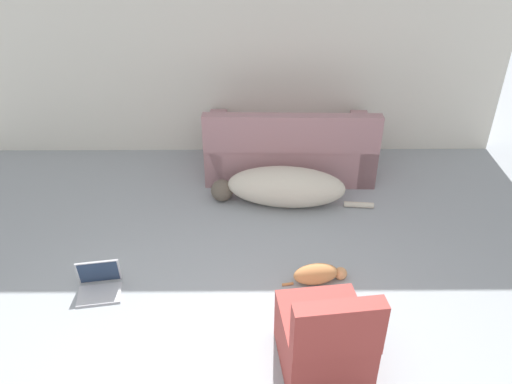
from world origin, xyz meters
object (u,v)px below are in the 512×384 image
dog (283,187)px  side_chair (324,341)px  laptop_open (99,281)px  couch (289,150)px  cat (318,274)px

dog → side_chair: side_chair is taller
dog → laptop_open: bearing=45.7°
couch → laptop_open: 2.67m
dog → couch: bearing=-92.3°
couch → side_chair: (0.05, -2.87, -0.00)m
couch → side_chair: size_ratio=2.33×
cat → side_chair: size_ratio=0.70×
cat → side_chair: bearing=-104.9°
couch → cat: (0.13, -1.96, -0.20)m
couch → dog: size_ratio=1.11×
dog → cat: 1.28m
couch → dog: bearing=83.0°
couch → dog: (-0.11, -0.71, -0.08)m
dog → cat: (0.23, -1.25, -0.12)m
laptop_open → dog: bearing=30.3°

